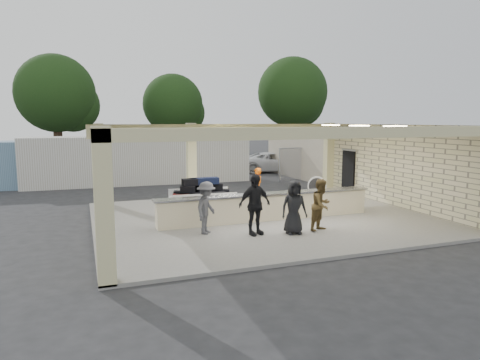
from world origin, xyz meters
name	(u,v)px	position (x,y,z in m)	size (l,w,h in m)	color
ground	(262,219)	(0.00, 0.00, 0.00)	(120.00, 120.00, 0.00)	#262729
pavilion	(261,181)	(0.21, 0.66, 1.35)	(12.01, 10.00, 3.55)	slate
baggage_counter	(268,206)	(0.00, -0.50, 0.59)	(8.20, 0.58, 0.98)	beige
luggage_cart	(201,194)	(-2.01, 1.27, 0.88)	(2.50, 1.66, 1.39)	silver
drum_fan	(317,186)	(4.08, 2.98, 0.61)	(0.89, 0.69, 0.96)	silver
baggage_handler	(257,187)	(0.59, 1.89, 0.91)	(0.59, 0.32, 1.62)	#DE5D0B
passenger_a	(321,205)	(1.03, -2.49, 0.95)	(0.82, 0.36, 1.69)	brown
passenger_b	(255,205)	(-1.21, -2.23, 1.06)	(1.13, 0.41, 1.93)	black
passenger_c	(206,208)	(-2.59, -1.57, 0.93)	(1.08, 0.38, 1.67)	#48484C
passenger_d	(294,207)	(0.00, -2.54, 0.95)	(0.83, 0.34, 1.70)	black
car_white_a	(276,162)	(6.79, 13.35, 0.71)	(2.35, 4.97, 1.42)	white
car_white_b	(323,161)	(10.24, 12.65, 0.71)	(1.69, 4.52, 1.43)	white
car_dark	(235,160)	(4.47, 15.55, 0.71)	(1.50, 4.26, 1.42)	black
container_white	(140,160)	(-3.00, 11.19, 1.38)	(12.72, 2.54, 2.76)	silver
container_blue	(5,165)	(-10.18, 11.79, 1.27)	(9.77, 2.35, 2.54)	#6C90AE
fence	(362,161)	(11.00, 9.00, 1.05)	(12.06, 0.06, 2.03)	gray
tree_left	(60,97)	(-7.68, 24.16, 5.59)	(6.60, 6.30, 9.00)	#382619
tree_mid	(176,107)	(2.32, 26.16, 4.96)	(6.00, 5.60, 8.00)	#382619
tree_right	(294,95)	(14.32, 25.16, 6.21)	(7.20, 7.00, 10.00)	#382619
adjacent_building	(334,152)	(9.50, 10.00, 1.60)	(6.00, 8.00, 3.20)	#BDB096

